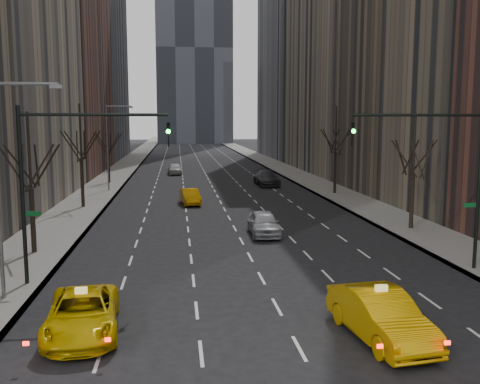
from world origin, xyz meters
name	(u,v)px	position (x,y,z in m)	size (l,w,h in m)	color
sidewalk_left	(122,169)	(-12.25, 70.00, 0.07)	(4.50, 320.00, 0.15)	slate
sidewalk_right	(281,168)	(12.25, 70.00, 0.07)	(4.50, 320.00, 0.15)	slate
bld_left_far	(46,14)	(-21.50, 66.00, 22.00)	(14.00, 28.00, 44.00)	brown
bld_left_deep	(82,1)	(-21.50, 96.00, 30.00)	(14.00, 30.00, 60.00)	slate
bld_right_deep	(304,11)	(21.50, 95.00, 29.00)	(14.00, 30.00, 58.00)	slate
tree_lw_b	(31,189)	(-12.00, 18.00, 3.72)	(3.36, 3.50, 7.82)	black
tree_lw_c	(81,161)	(-12.00, 34.00, 4.04)	(3.36, 3.50, 8.74)	black
tree_lw_d	(108,154)	(-12.00, 52.00, 3.56)	(3.36, 3.50, 7.36)	black
tree_rw_b	(413,176)	(12.00, 22.00, 3.72)	(3.36, 3.50, 7.82)	black
tree_rw_c	(336,155)	(12.00, 40.00, 4.04)	(3.36, 3.50, 8.74)	black
traffic_mast_left	(60,166)	(-9.11, 12.00, 5.49)	(6.69, 0.39, 8.00)	black
traffic_mast_right	(447,162)	(9.11, 12.00, 5.49)	(6.69, 0.39, 8.00)	black
streetlight_near	(5,167)	(-10.84, 10.00, 5.62)	(2.83, 0.22, 9.00)	slate
streetlight_far	(111,138)	(-10.84, 45.00, 5.62)	(2.83, 0.22, 9.00)	slate
taxi_suv	(82,314)	(-7.33, 6.12, 0.73)	(2.44, 5.29, 1.47)	#D9B204
taxi_sedan	(380,315)	(2.93, 4.43, 0.86)	(1.82, 5.21, 1.71)	#DD9D04
silver_sedan_ahead	(264,223)	(1.66, 21.59, 0.79)	(1.85, 4.61, 1.57)	#AAACB2
far_taxi	(190,197)	(-2.82, 35.16, 0.69)	(1.47, 4.21, 1.39)	orange
far_suv_grey	(267,178)	(6.32, 48.13, 0.85)	(2.39, 5.89, 1.71)	#2E2E33
far_car_white	(175,169)	(-4.29, 62.32, 0.78)	(1.85, 4.59, 1.57)	silver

